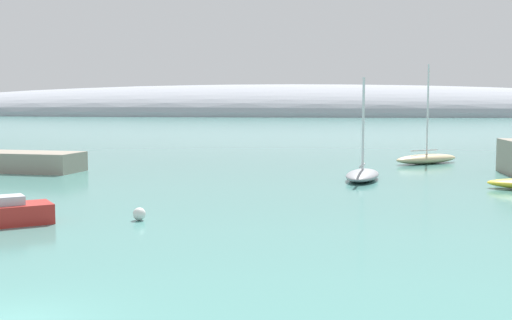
% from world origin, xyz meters
% --- Properties ---
extents(distant_ridge, '(373.29, 76.97, 25.60)m').
position_xyz_m(distant_ridge, '(-14.84, 253.92, 0.00)').
color(distant_ridge, '#999EA8').
rests_on(distant_ridge, ground).
extents(sailboat_grey_near_shore, '(3.14, 6.51, 7.13)m').
position_xyz_m(sailboat_grey_near_shore, '(10.00, 30.97, 0.42)').
color(sailboat_grey_near_shore, gray).
rests_on(sailboat_grey_near_shore, water).
extents(sailboat_sand_mid_mooring, '(6.69, 5.72, 8.74)m').
position_xyz_m(sailboat_sand_mid_mooring, '(16.20, 43.93, 0.50)').
color(sailboat_sand_mid_mooring, '#C6B284').
rests_on(sailboat_sand_mid_mooring, water).
extents(mooring_buoy_white, '(0.59, 0.59, 0.59)m').
position_xyz_m(mooring_buoy_white, '(-0.92, 14.20, 0.30)').
color(mooring_buoy_white, silver).
rests_on(mooring_buoy_white, water).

